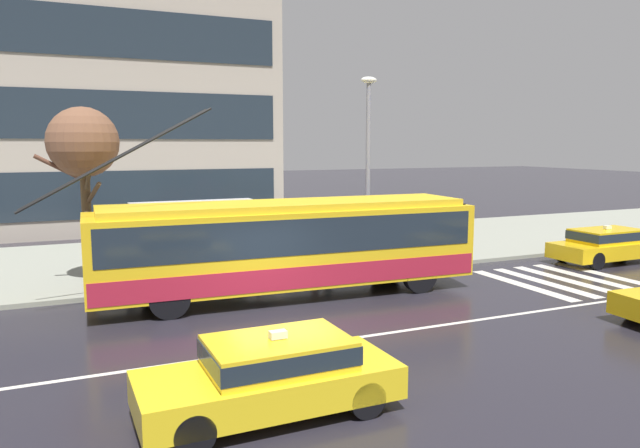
{
  "coord_description": "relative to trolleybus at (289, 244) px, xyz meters",
  "views": [
    {
      "loc": [
        -4.64,
        -12.89,
        4.4
      ],
      "look_at": [
        2.72,
        3.94,
        1.92
      ],
      "focal_mm": 33.37,
      "sensor_mm": 36.0,
      "label": 1
    }
  ],
  "objects": [
    {
      "name": "ground_plane",
      "position": [
        -1.32,
        -3.0,
        -1.53
      ],
      "size": [
        160.0,
        160.0,
        0.0
      ],
      "primitive_type": "plane",
      "color": "#23212A"
    },
    {
      "name": "sidewalk_slab",
      "position": [
        -1.32,
        6.6,
        -1.46
      ],
      "size": [
        80.0,
        10.0,
        0.14
      ],
      "primitive_type": "cube",
      "color": "gray",
      "rests_on": "ground_plane"
    },
    {
      "name": "crosswalk_stripe_edge_near",
      "position": [
        7.18,
        -1.7,
        -1.52
      ],
      "size": [
        0.44,
        4.4,
        0.01
      ],
      "primitive_type": "cube",
      "color": "beige",
      "rests_on": "ground_plane"
    },
    {
      "name": "crosswalk_stripe_inner_a",
      "position": [
        8.08,
        -1.7,
        -1.52
      ],
      "size": [
        0.44,
        4.4,
        0.01
      ],
      "primitive_type": "cube",
      "color": "beige",
      "rests_on": "ground_plane"
    },
    {
      "name": "crosswalk_stripe_center",
      "position": [
        8.98,
        -1.7,
        -1.52
      ],
      "size": [
        0.44,
        4.4,
        0.01
      ],
      "primitive_type": "cube",
      "color": "beige",
      "rests_on": "ground_plane"
    },
    {
      "name": "crosswalk_stripe_inner_b",
      "position": [
        9.88,
        -1.7,
        -1.52
      ],
      "size": [
        0.44,
        4.4,
        0.01
      ],
      "primitive_type": "cube",
      "color": "beige",
      "rests_on": "ground_plane"
    },
    {
      "name": "crosswalk_stripe_edge_far",
      "position": [
        10.78,
        -1.7,
        -1.52
      ],
      "size": [
        0.44,
        4.4,
        0.01
      ],
      "primitive_type": "cube",
      "color": "beige",
      "rests_on": "ground_plane"
    },
    {
      "name": "lane_centre_line",
      "position": [
        -1.32,
        -4.2,
        -1.52
      ],
      "size": [
        72.0,
        0.14,
        0.01
      ],
      "primitive_type": "cube",
      "color": "silver",
      "rests_on": "ground_plane"
    },
    {
      "name": "trolleybus",
      "position": [
        0.0,
        0.0,
        0.0
      ],
      "size": [
        12.58,
        2.86,
        5.35
      ],
      "color": "yellow",
      "rests_on": "ground_plane"
    },
    {
      "name": "taxi_ahead_of_bus",
      "position": [
        12.68,
        -0.17,
        -0.82
      ],
      "size": [
        4.69,
        1.8,
        1.39
      ],
      "color": "yellow",
      "rests_on": "ground_plane"
    },
    {
      "name": "taxi_oncoming_near",
      "position": [
        -2.96,
        -7.08,
        -0.82
      ],
      "size": [
        4.25,
        1.79,
        1.39
      ],
      "color": "yellow",
      "rests_on": "ground_plane"
    },
    {
      "name": "bus_shelter",
      "position": [
        -2.08,
        3.06,
        0.42
      ],
      "size": [
        3.96,
        1.56,
        2.43
      ],
      "color": "gray",
      "rests_on": "sidewalk_slab"
    },
    {
      "name": "pedestrian_at_shelter",
      "position": [
        2.84,
        3.47,
        0.1
      ],
      "size": [
        0.95,
        0.95,
        1.92
      ],
      "color": "#1A2E49",
      "rests_on": "sidewalk_slab"
    },
    {
      "name": "pedestrian_approaching_curb",
      "position": [
        -3.92,
        4.52,
        0.23
      ],
      "size": [
        1.45,
        1.45,
        1.98
      ],
      "color": "#4C4551",
      "rests_on": "sidewalk_slab"
    },
    {
      "name": "pedestrian_walking_past",
      "position": [
        1.89,
        2.52,
        -0.43
      ],
      "size": [
        0.49,
        0.49,
        1.62
      ],
      "color": "#544A4D",
      "rests_on": "sidewalk_slab"
    },
    {
      "name": "street_lamp",
      "position": [
        4.05,
        2.76,
        2.51
      ],
      "size": [
        0.6,
        0.32,
        6.58
      ],
      "color": "gray",
      "rests_on": "sidewalk_slab"
    },
    {
      "name": "street_tree_bare",
      "position": [
        -5.29,
        3.17,
        2.84
      ],
      "size": [
        2.41,
        2.08,
        5.35
      ],
      "color": "brown",
      "rests_on": "sidewalk_slab"
    }
  ]
}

